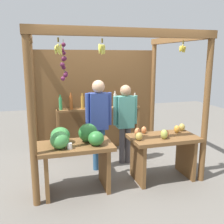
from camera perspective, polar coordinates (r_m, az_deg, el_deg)
ground_plane at (r=5.07m, az=-0.64°, el=-11.81°), size 12.00×12.00×0.00m
market_stall at (r=5.11m, az=-2.10°, el=5.13°), size 2.81×2.12×2.45m
fruit_counter_left at (r=3.99m, az=-8.11°, el=-7.97°), size 1.13×0.64×1.05m
fruit_counter_right at (r=4.47m, az=11.18°, el=-7.73°), size 1.13×0.64×0.91m
bottle_shelf_unit at (r=5.51m, az=-2.83°, el=-1.01°), size 1.80×0.22×1.35m
vendor_man at (r=4.61m, az=-2.99°, el=-1.10°), size 0.48×0.23×1.67m
vendor_woman at (r=4.93m, az=2.96°, el=-1.22°), size 0.48×0.21×1.55m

